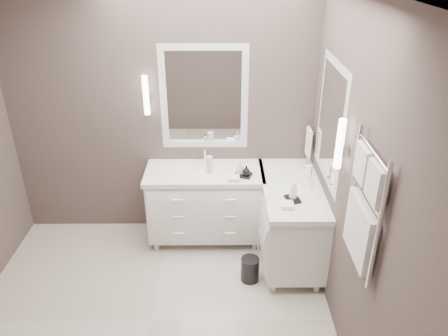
{
  "coord_description": "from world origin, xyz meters",
  "views": [
    {
      "loc": [
        0.62,
        -2.8,
        2.96
      ],
      "look_at": [
        0.65,
        0.7,
        1.15
      ],
      "focal_mm": 35.0,
      "sensor_mm": 36.0,
      "label": 1
    }
  ],
  "objects_px": {
    "vanity_back": "(205,201)",
    "vanity_right": "(291,217)",
    "towel_ladder": "(363,212)",
    "waste_bin": "(250,269)"
  },
  "relations": [
    {
      "from": "vanity_back",
      "to": "vanity_right",
      "type": "bearing_deg",
      "value": -20.38
    },
    {
      "from": "towel_ladder",
      "to": "waste_bin",
      "type": "bearing_deg",
      "value": 125.01
    },
    {
      "from": "vanity_right",
      "to": "waste_bin",
      "type": "relative_size",
      "value": 4.93
    },
    {
      "from": "vanity_back",
      "to": "vanity_right",
      "type": "distance_m",
      "value": 0.93
    },
    {
      "from": "waste_bin",
      "to": "vanity_back",
      "type": "bearing_deg",
      "value": 122.87
    },
    {
      "from": "towel_ladder",
      "to": "waste_bin",
      "type": "xyz_separation_m",
      "value": [
        -0.65,
        0.93,
        -1.27
      ]
    },
    {
      "from": "vanity_right",
      "to": "towel_ladder",
      "type": "bearing_deg",
      "value": -80.16
    },
    {
      "from": "vanity_back",
      "to": "waste_bin",
      "type": "bearing_deg",
      "value": -57.13
    },
    {
      "from": "vanity_back",
      "to": "towel_ladder",
      "type": "height_order",
      "value": "towel_ladder"
    },
    {
      "from": "waste_bin",
      "to": "towel_ladder",
      "type": "bearing_deg",
      "value": -54.99
    }
  ]
}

